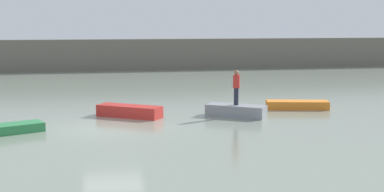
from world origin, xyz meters
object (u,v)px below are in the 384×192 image
object	(u,v)px
rowboat_grey	(236,111)
rowboat_orange	(297,105)
person_red_shirt	(236,86)
rowboat_red	(129,111)

from	to	relation	value
rowboat_grey	rowboat_orange	bearing A→B (deg)	55.89
person_red_shirt	rowboat_orange	bearing A→B (deg)	22.73
rowboat_orange	person_red_shirt	distance (m)	4.12
rowboat_orange	person_red_shirt	size ratio (longest dim) A/B	1.92
rowboat_orange	person_red_shirt	world-z (taller)	person_red_shirt
rowboat_grey	person_red_shirt	xyz separation A→B (m)	(0.00, -0.00, 1.17)
rowboat_orange	rowboat_grey	bearing A→B (deg)	-144.92
person_red_shirt	rowboat_red	bearing A→B (deg)	170.80
rowboat_grey	rowboat_orange	distance (m)	3.93
rowboat_grey	person_red_shirt	size ratio (longest dim) A/B	1.70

